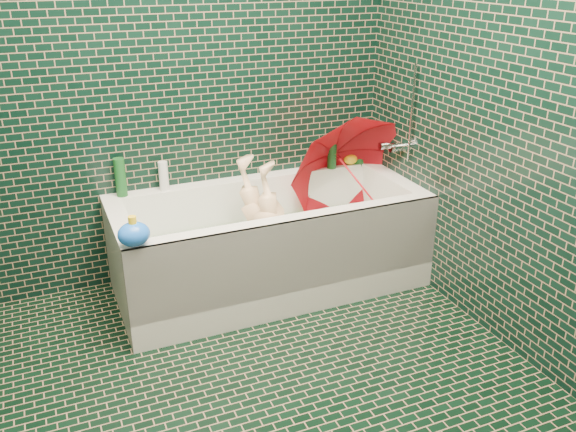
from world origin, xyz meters
name	(u,v)px	position (x,y,z in m)	size (l,w,h in m)	color
floor	(259,419)	(0.00, 0.00, 0.00)	(2.80, 2.80, 0.00)	black
wall_back	(161,60)	(0.00, 1.40, 1.25)	(2.80, 2.80, 0.00)	black
wall_right	(551,91)	(1.30, 0.00, 1.25)	(2.80, 2.80, 0.00)	black
bathtub	(271,253)	(0.45, 1.01, 0.21)	(1.70, 0.75, 0.55)	white
bath_mat	(270,260)	(0.45, 1.02, 0.16)	(1.35, 0.47, 0.01)	green
water	(269,237)	(0.45, 1.02, 0.30)	(1.48, 0.53, 0.00)	silver
faucet	(400,140)	(1.26, 1.02, 0.77)	(0.18, 0.19, 0.55)	silver
child	(271,237)	(0.45, 1.01, 0.31)	(0.34, 0.22, 0.94)	beige
umbrella	(357,181)	(1.02, 1.06, 0.55)	(0.71, 0.71, 0.62)	red
soap_bottle_a	(353,162)	(1.15, 1.36, 0.55)	(0.11, 0.11, 0.28)	white
soap_bottle_b	(361,161)	(1.21, 1.37, 0.55)	(0.09, 0.10, 0.21)	#46207A
soap_bottle_c	(365,163)	(1.22, 1.31, 0.55)	(0.15, 0.15, 0.19)	#154C1E
bottle_right_tall	(332,152)	(0.98, 1.31, 0.65)	(0.06, 0.06, 0.21)	#154C1E
bottle_right_pump	(371,149)	(1.25, 1.31, 0.64)	(0.05, 0.05, 0.18)	silver
bottle_left_tall	(120,177)	(-0.28, 1.34, 0.66)	(0.06, 0.06, 0.21)	#154C1E
bottle_left_short	(164,176)	(-0.05, 1.34, 0.63)	(0.05, 0.05, 0.17)	white
rubber_duck	(351,158)	(1.12, 1.33, 0.59)	(0.12, 0.09, 0.10)	yellow
bath_toy	(134,234)	(-0.33, 0.68, 0.61)	(0.18, 0.16, 0.14)	blue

